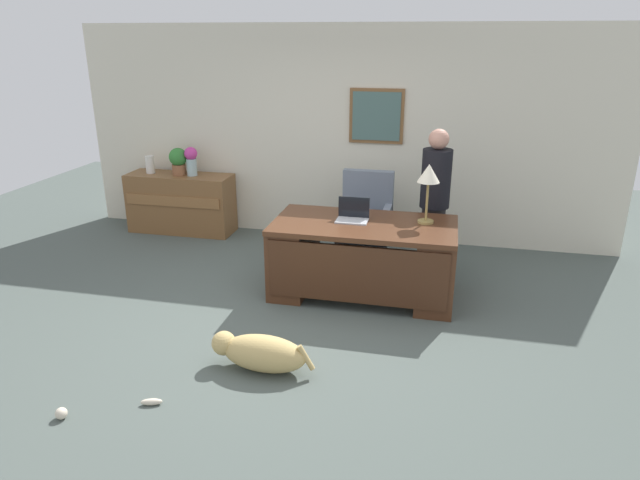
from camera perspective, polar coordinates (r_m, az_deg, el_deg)
name	(u,v)px	position (r m, az deg, el deg)	size (l,w,h in m)	color
ground_plane	(288,323)	(5.38, -3.26, -8.41)	(12.00, 12.00, 0.00)	#4C5651
back_wall	(342,135)	(7.36, 2.22, 10.60)	(7.00, 0.16, 2.70)	beige
desk	(363,257)	(5.78, 4.36, -1.69)	(1.84, 0.96, 0.78)	#4C2B19
credenza	(181,203)	(7.93, -13.84, 3.64)	(1.42, 0.50, 0.79)	brown
armchair	(365,221)	(6.71, 4.61, 1.90)	(0.60, 0.59, 1.05)	slate
person_standing	(434,202)	(6.30, 11.48, 3.81)	(0.32, 0.32, 1.63)	#262323
dog_lying	(260,352)	(4.65, -6.10, -11.22)	(0.88, 0.33, 0.30)	tan
laptop	(353,215)	(5.75, 3.34, 2.56)	(0.32, 0.22, 0.22)	#B2B5BA
desk_lamp	(429,177)	(5.65, 10.92, 6.26)	(0.22, 0.22, 0.60)	#9E8447
vase_with_flowers	(191,160)	(7.70, -12.88, 7.91)	(0.17, 0.17, 0.38)	#A0BEC3
vase_empty	(150,165)	(8.00, -16.81, 7.31)	(0.12, 0.12, 0.23)	silver
potted_plant	(178,160)	(7.78, -14.12, 7.84)	(0.24, 0.24, 0.36)	brown
dog_toy_ball	(61,413)	(4.55, -24.69, -15.63)	(0.08, 0.08, 0.08)	beige
dog_toy_bone	(152,402)	(4.48, -16.66, -15.40)	(0.16, 0.05, 0.05)	beige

